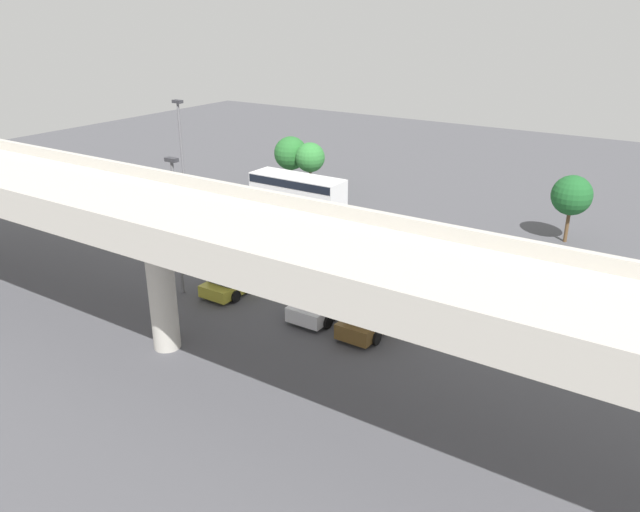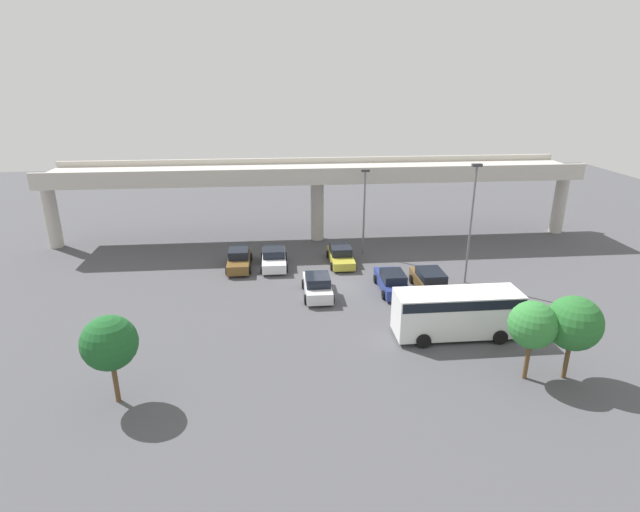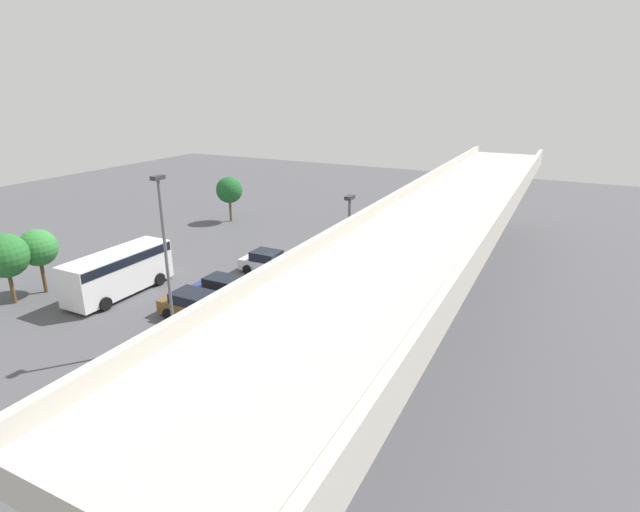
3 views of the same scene
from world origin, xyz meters
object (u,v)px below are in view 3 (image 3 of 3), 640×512
object	(u,v)px
tree_front_centre	(38,248)
lamp_post_near_aisle	(166,252)
parked_car_1	(362,263)
tree_front_left	(229,190)
parked_car_2	(269,263)
parked_car_0	(377,252)
tree_front_right	(5,256)
parked_car_4	(227,290)
lamp_post_mid_lot	(349,250)
shuttle_bus	(118,270)
parked_car_3	(333,291)
parked_car_5	(196,306)

from	to	relation	value
tree_front_centre	lamp_post_near_aisle	bearing A→B (deg)	82.89
parked_car_1	tree_front_centre	size ratio (longest dim) A/B	1.06
tree_front_left	parked_car_2	bearing A→B (deg)	46.61
parked_car_2	tree_front_left	distance (m)	15.95
parked_car_0	tree_front_right	bearing A→B (deg)	45.06
parked_car_1	parked_car_4	size ratio (longest dim) A/B	0.98
tree_front_left	lamp_post_mid_lot	bearing A→B (deg)	51.87
parked_car_2	shuttle_bus	size ratio (longest dim) A/B	0.59
parked_car_4	lamp_post_mid_lot	distance (m)	9.01
parked_car_3	shuttle_bus	size ratio (longest dim) A/B	0.64
parked_car_0	shuttle_bus	world-z (taller)	shuttle_bus
tree_front_left	tree_front_right	world-z (taller)	tree_front_right
tree_front_left	parked_car_1	bearing A→B (deg)	66.28
tree_front_right	shuttle_bus	bearing A→B (deg)	130.19
lamp_post_near_aisle	tree_front_left	size ratio (longest dim) A/B	2.00
parked_car_2	lamp_post_near_aisle	distance (m)	12.42
parked_car_0	lamp_post_near_aisle	xyz separation A→B (m)	(17.43, -4.95, 4.49)
parked_car_5	parked_car_4	bearing A→B (deg)	86.51
parked_car_1	parked_car_3	world-z (taller)	parked_car_1
lamp_post_near_aisle	tree_front_left	distance (m)	25.79
lamp_post_near_aisle	lamp_post_mid_lot	xyz separation A→B (m)	(-6.66, 7.18, -0.81)
shuttle_bus	tree_front_centre	size ratio (longest dim) A/B	1.71
parked_car_2	parked_car_4	size ratio (longest dim) A/B	0.93
tree_front_right	lamp_post_mid_lot	bearing A→B (deg)	109.56
parked_car_0	parked_car_1	size ratio (longest dim) A/B	1.04
parked_car_3	tree_front_left	bearing A→B (deg)	-36.75
parked_car_5	tree_front_left	bearing A→B (deg)	121.19
parked_car_1	parked_car_3	distance (m)	5.64
tree_front_centre	tree_front_right	world-z (taller)	tree_front_right
lamp_post_near_aisle	parked_car_3	bearing A→B (deg)	150.04
parked_car_2	parked_car_5	world-z (taller)	parked_car_2
parked_car_2	parked_car_1	bearing A→B (deg)	26.41
parked_car_0	parked_car_5	world-z (taller)	parked_car_0
parked_car_1	tree_front_right	bearing A→B (deg)	40.22
parked_car_0	lamp_post_near_aisle	distance (m)	18.66
parked_car_3	tree_front_centre	xyz separation A→B (m)	(7.34, -17.93, 2.42)
shuttle_bus	lamp_post_near_aisle	size ratio (longest dim) A/B	0.82
parked_car_4	parked_car_2	bearing A→B (deg)	93.40
lamp_post_near_aisle	shuttle_bus	bearing A→B (deg)	-114.63
tree_front_centre	parked_car_4	bearing A→B (deg)	110.36
parked_car_3	tree_front_right	size ratio (longest dim) A/B	1.03
lamp_post_mid_lot	lamp_post_near_aisle	bearing A→B (deg)	-47.15
parked_car_5	tree_front_right	bearing A→B (deg)	-162.85
parked_car_4	shuttle_bus	bearing A→B (deg)	-161.89
parked_car_4	tree_front_right	bearing A→B (deg)	-151.61
shuttle_bus	parked_car_0	bearing A→B (deg)	-43.29
shuttle_bus	parked_car_4	bearing A→B (deg)	-71.89
parked_car_1	tree_front_centre	distance (m)	22.03
tree_front_left	tree_front_centre	world-z (taller)	tree_front_left
parked_car_2	tree_front_left	xyz separation A→B (m)	(-10.82, -11.45, 2.47)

